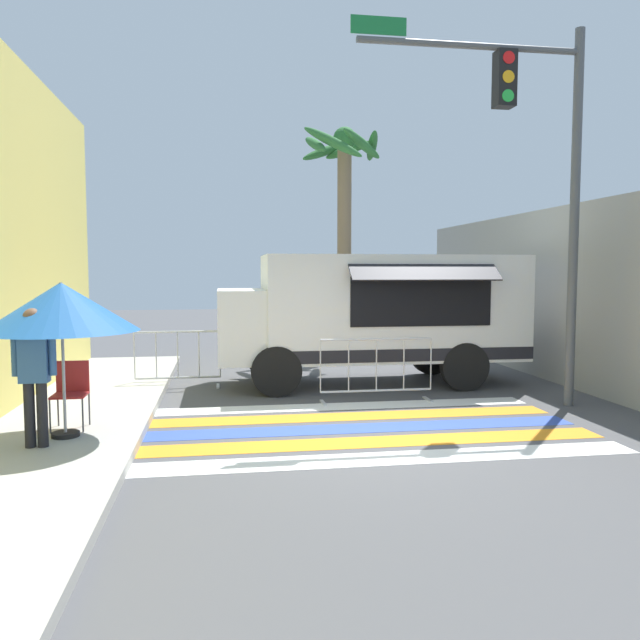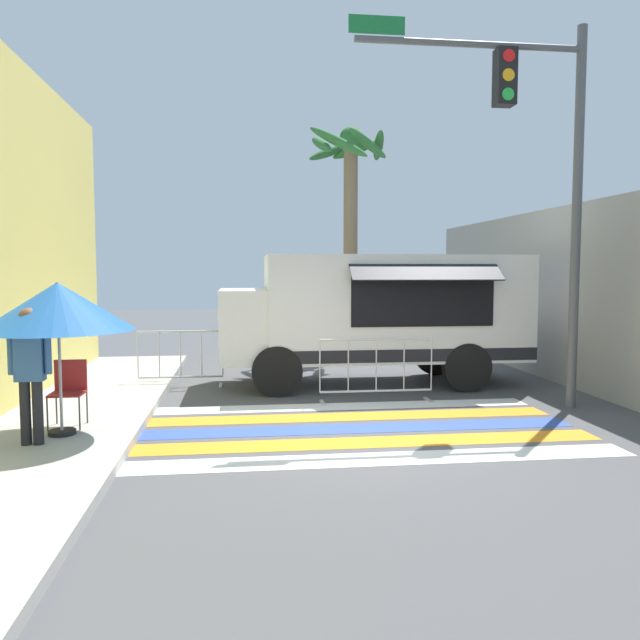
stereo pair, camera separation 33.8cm
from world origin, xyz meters
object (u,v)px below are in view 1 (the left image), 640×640
Objects in this scene: vendor_person at (34,368)px; patio_umbrella at (61,307)px; food_truck at (368,311)px; barricade_side at (178,360)px; folding_chair at (71,388)px; traffic_signal_pole at (536,152)px; palm_tree at (343,200)px; barricade_front at (376,370)px.

patio_umbrella is at bearing 63.73° from vendor_person.
barricade_side is (-3.85, 0.17, -0.95)m from food_truck.
traffic_signal_pole is at bearing 13.58° from folding_chair.
palm_tree is (5.27, 7.13, 3.48)m from folding_chair.
palm_tree is (0.46, 5.52, 3.61)m from barricade_front.
food_truck reaches higher than folding_chair.
food_truck is 6.36m from patio_umbrella.
traffic_signal_pole is 8.34m from vendor_person.
vendor_person is 4.75m from barricade_side.
folding_chair is 3.74m from barricade_side.
folding_chair is (-0.03, 0.51, -1.16)m from patio_umbrella.
patio_umbrella is 9.55m from palm_tree.
barricade_side is (1.19, 4.04, -1.30)m from patio_umbrella.
patio_umbrella is (-7.28, -1.30, -2.44)m from traffic_signal_pole.
palm_tree reaches higher than vendor_person.
barricade_front is (4.78, 2.12, -1.29)m from patio_umbrella.
palm_tree is (-2.03, 6.33, -0.12)m from traffic_signal_pole.
vendor_person is at bearing -124.06° from palm_tree.
patio_umbrella is 2.21× the size of folding_chair.
traffic_signal_pole is 4.57m from barricade_front.
palm_tree is (5.47, 8.10, 3.05)m from vendor_person.
palm_tree is (4.05, 3.60, 3.62)m from barricade_side.
patio_umbrella is at bearing -106.42° from barricade_side.
barricade_front is at bearing 23.91° from patio_umbrella.
food_truck is at bearing 131.05° from traffic_signal_pole.
vendor_person is (-7.51, -1.76, -3.17)m from traffic_signal_pole.
food_truck reaches higher than patio_umbrella.
barricade_front is 0.34× the size of palm_tree.
food_truck is at bearing -2.50° from barricade_side.
traffic_signal_pole reaches higher than barricade_side.
food_truck is 6.14m from folding_chair.
traffic_signal_pole is 6.83× the size of folding_chair.
palm_tree reaches higher than food_truck.
folding_chair is 0.15× the size of palm_tree.
barricade_side is at bearing 177.50° from food_truck.
barricade_front is (-2.50, 0.82, -3.73)m from traffic_signal_pole.
palm_tree is (5.24, 7.64, 2.32)m from patio_umbrella.
traffic_signal_pole is at bearing -18.09° from barricade_front.
barricade_front is 6.61m from palm_tree.
food_truck is at bearing 37.54° from patio_umbrella.
patio_umbrella is 1.21× the size of barricade_side.
food_truck reaches higher than vendor_person.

